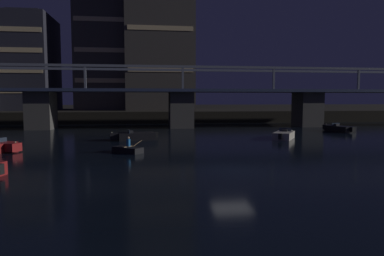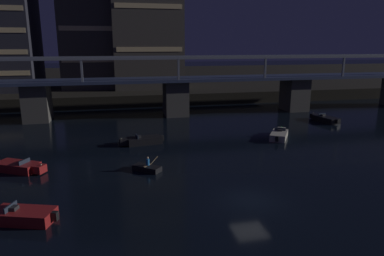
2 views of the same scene
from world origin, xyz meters
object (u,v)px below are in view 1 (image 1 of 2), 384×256
Objects in this scene: tower_central at (159,12)px; speedboat_mid_left at (135,136)px; tower_west_low at (31,63)px; speedboat_mid_right at (339,129)px; river_bridge at (181,102)px; speedboat_near_center at (284,135)px; tower_west_tall at (103,39)px; dinghy_with_paddler at (128,149)px.

tower_central is 41.67m from speedboat_mid_left.
tower_west_low is 28.48m from tower_central.
river_bridge is at bearing 155.22° from speedboat_mid_right.
speedboat_mid_left is (-16.64, 0.98, 0.00)m from speedboat_near_center.
tower_west_tall is at bearing 164.83° from tower_central.
dinghy_with_paddler is (-16.93, -7.95, -0.14)m from speedboat_near_center.
speedboat_mid_right is at bearing 33.52° from speedboat_near_center.
tower_west_low is 52.86m from dinghy_with_paddler.
speedboat_mid_right is at bearing 28.58° from dinghy_with_paddler.
dinghy_with_paddler is (-4.43, -44.11, -22.09)m from tower_central.
speedboat_mid_right is 1.93× the size of dinghy_with_paddler.
dinghy_with_paddler reaches higher than speedboat_near_center.
tower_central is at bearing -15.17° from tower_west_tall.
tower_west_low is 0.48× the size of tower_central.
tower_central is 15.05× the size of dinghy_with_paddler.
tower_west_low reaches higher than speedboat_mid_right.
river_bridge is 19.88m from speedboat_near_center.
speedboat_near_center is 0.92× the size of speedboat_mid_left.
tower_west_tall is at bearing 137.52° from speedboat_mid_right.
dinghy_with_paddler is (21.93, -46.67, -11.61)m from tower_west_low.
speedboat_near_center is 0.92× the size of speedboat_mid_right.
tower_central reaches higher than speedboat_mid_right.
tower_west_low is (-28.85, 21.94, 7.82)m from river_bridge.
speedboat_mid_right is at bearing -32.42° from tower_west_low.
speedboat_mid_left is (7.72, -38.39, -16.85)m from tower_west_tall.
speedboat_near_center is at bearing -70.92° from tower_central.
tower_central is at bearing 84.27° from dinghy_with_paddler.
tower_west_tall is 0.75× the size of tower_central.
tower_west_tall reaches higher than river_bridge.
speedboat_mid_right is (10.81, 7.16, 0.00)m from speedboat_near_center.
tower_central is at bearing -5.55° from tower_west_low.
speedboat_mid_left is (-4.13, -35.18, -21.95)m from tower_central.
river_bridge reaches higher than dinghy_with_paddler.
tower_west_low is at bearing 135.11° from speedboat_near_center.
river_bridge is 26.77m from tower_central.
speedboat_near_center is (24.35, -39.37, -16.85)m from tower_west_tall.
tower_west_tall reaches higher than dinghy_with_paddler.
speedboat_mid_left is at bearing -59.50° from tower_west_low.
speedboat_near_center is at bearing -3.36° from speedboat_mid_left.
dinghy_with_paddler reaches higher than speedboat_mid_left.
speedboat_mid_left is (22.23, -37.74, -11.47)m from tower_west_low.
speedboat_mid_left is 1.00× the size of speedboat_mid_right.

